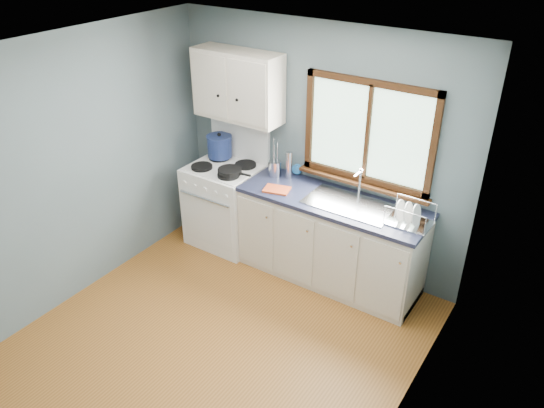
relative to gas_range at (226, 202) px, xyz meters
The scene contains 18 objects.
floor 1.82m from the gas_range, 57.18° to the right, with size 3.20×3.60×0.02m, color #915821.
ceiling 2.67m from the gas_range, 57.18° to the right, with size 3.20×3.60×0.02m, color white.
wall_back 1.26m from the gas_range, 19.54° to the left, with size 3.20×0.02×2.50m, color slate.
wall_left 1.78m from the gas_range, 114.14° to the right, with size 0.02×3.60×2.50m, color slate.
wall_right 3.05m from the gas_range, 29.91° to the right, with size 0.02×3.60×2.50m, color slate.
gas_range is the anchor object (origin of this frame).
base_cabinets 1.31m from the gas_range, ahead, with size 1.85×0.60×0.88m.
countertop 1.37m from the gas_range, ahead, with size 1.89×0.64×0.04m, color black.
sink 1.53m from the gas_range, ahead, with size 0.84×0.46×0.44m.
window 1.81m from the gas_range, 11.37° to the left, with size 1.36×0.10×1.03m.
upper_cabinets 1.32m from the gas_range, 56.70° to the left, with size 0.95×0.35×0.70m.
skillet 0.54m from the gas_range, 36.54° to the right, with size 0.39×0.27×0.05m.
stockpot 0.63m from the gas_range, 139.57° to the left, with size 0.34×0.34×0.27m.
utensil_crock 0.77m from the gas_range, 14.12° to the left, with size 0.16×0.16×0.42m.
thermos 0.93m from the gas_range, 14.06° to the left, with size 0.07×0.07×0.29m, color silver.
soap_bottle 0.97m from the gas_range, 20.17° to the left, with size 0.11×0.11×0.28m, color #2874BC.
dish_towel 0.88m from the gas_range, ahead, with size 0.25×0.18×0.02m, color #C74720.
dish_rack 2.12m from the gas_range, ahead, with size 0.39×0.30×0.20m.
Camera 1 is at (2.34, -2.54, 3.37)m, focal length 35.00 mm.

